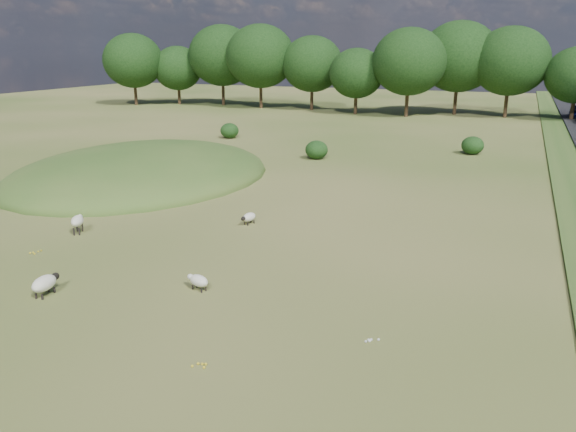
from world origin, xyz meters
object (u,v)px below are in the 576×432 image
object	(u,v)px
sheep_4	(198,281)
sheep_2	(45,283)
sheep_3	(249,217)
sheep_0	(77,221)

from	to	relation	value
sheep_4	sheep_2	bearing A→B (deg)	44.98
sheep_3	sheep_4	xyz separation A→B (m)	(1.79, -7.72, -0.00)
sheep_0	sheep_2	size ratio (longest dim) A/B	0.94
sheep_0	sheep_3	size ratio (longest dim) A/B	1.16
sheep_0	sheep_4	size ratio (longest dim) A/B	1.17
sheep_2	sheep_4	xyz separation A→B (m)	(4.73, 2.44, -0.10)
sheep_3	sheep_4	distance (m)	7.92
sheep_0	sheep_3	xyz separation A→B (m)	(6.80, 4.28, -0.23)
sheep_2	sheep_4	world-z (taller)	sheep_2
sheep_2	sheep_4	bearing A→B (deg)	-67.11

